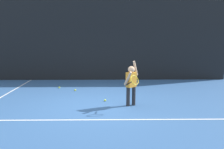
{
  "coord_description": "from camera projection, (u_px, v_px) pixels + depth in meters",
  "views": [
    {
      "loc": [
        0.47,
        -6.44,
        2.09
      ],
      "look_at": [
        0.56,
        0.6,
        0.85
      ],
      "focal_mm": 35.48,
      "sensor_mm": 36.0,
      "label": 1
    }
  ],
  "objects": [
    {
      "name": "ground_plane",
      "position": [
        94.0,
        106.0,
        6.7
      ],
      "size": [
        20.0,
        20.0,
        0.0
      ],
      "primitive_type": "plane",
      "color": "#335B93"
    },
    {
      "name": "court_line_baseline",
      "position": [
        91.0,
        120.0,
        5.57
      ],
      "size": [
        9.0,
        0.05,
        0.0
      ],
      "primitive_type": "cube",
      "color": "white",
      "rests_on": "ground"
    },
    {
      "name": "court_line_sideline",
      "position": [
        2.0,
        97.0,
        7.64
      ],
      "size": [
        0.05,
        9.0,
        0.0
      ],
      "primitive_type": "cube",
      "color": "white",
      "rests_on": "ground"
    },
    {
      "name": "back_fence_windscreen",
      "position": [
        99.0,
        41.0,
        10.33
      ],
      "size": [
        12.04,
        0.08,
        3.71
      ],
      "primitive_type": "cube",
      "color": "black",
      "rests_on": "ground"
    },
    {
      "name": "fence_post_1",
      "position": [
        36.0,
        39.0,
        10.33
      ],
      "size": [
        0.09,
        0.09,
        3.86
      ],
      "primitive_type": "cylinder",
      "color": "slate",
      "rests_on": "ground"
    },
    {
      "name": "fence_post_2",
      "position": [
        99.0,
        39.0,
        10.37
      ],
      "size": [
        0.09,
        0.09,
        3.86
      ],
      "primitive_type": "cylinder",
      "color": "slate",
      "rests_on": "ground"
    },
    {
      "name": "fence_post_3",
      "position": [
        161.0,
        39.0,
        10.41
      ],
      "size": [
        0.09,
        0.09,
        3.86
      ],
      "primitive_type": "cylinder",
      "color": "slate",
      "rests_on": "ground"
    },
    {
      "name": "fence_post_4",
      "position": [
        223.0,
        39.0,
        10.45
      ],
      "size": [
        0.09,
        0.09,
        3.86
      ],
      "primitive_type": "cylinder",
      "color": "slate",
      "rests_on": "ground"
    },
    {
      "name": "tennis_player",
      "position": [
        131.0,
        82.0,
        6.57
      ],
      "size": [
        0.47,
        0.86,
        1.35
      ],
      "rotation": [
        0.0,
        0.0,
        0.69
      ],
      "color": "#232326",
      "rests_on": "ground"
    },
    {
      "name": "tennis_ball_0",
      "position": [
        125.0,
        83.0,
        9.66
      ],
      "size": [
        0.07,
        0.07,
        0.07
      ],
      "primitive_type": "sphere",
      "color": "#CCE033",
      "rests_on": "ground"
    },
    {
      "name": "tennis_ball_1",
      "position": [
        59.0,
        87.0,
        8.9
      ],
      "size": [
        0.07,
        0.07,
        0.07
      ],
      "primitive_type": "sphere",
      "color": "#CCE033",
      "rests_on": "ground"
    },
    {
      "name": "tennis_ball_2",
      "position": [
        105.0,
        100.0,
        7.14
      ],
      "size": [
        0.07,
        0.07,
        0.07
      ],
      "primitive_type": "sphere",
      "color": "#CCE033",
      "rests_on": "ground"
    },
    {
      "name": "tennis_ball_3",
      "position": [
        75.0,
        90.0,
        8.47
      ],
      "size": [
        0.07,
        0.07,
        0.07
      ],
      "primitive_type": "sphere",
      "color": "#CCE033",
      "rests_on": "ground"
    }
  ]
}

